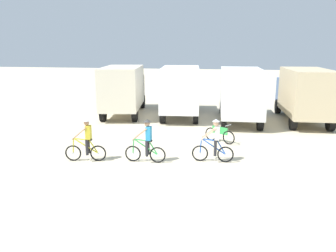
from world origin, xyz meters
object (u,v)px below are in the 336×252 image
at_px(box_truck_white_box, 240,92).
at_px(box_truck_tan_camper, 304,93).
at_px(cyclist_near_camera, 214,142).
at_px(cyclist_cowboy_hat, 146,143).
at_px(cyclist_orange_shirt, 86,142).
at_px(box_truck_avon_van, 181,89).
at_px(bicycle_spare, 220,135).
at_px(box_truck_cream_rv, 124,88).

bearing_deg(box_truck_white_box, box_truck_tan_camper, 7.76).
bearing_deg(cyclist_near_camera, cyclist_cowboy_hat, -168.89).
relative_size(box_truck_white_box, cyclist_orange_shirt, 3.76).
xyz_separation_m(box_truck_white_box, cyclist_orange_shirt, (-6.46, -9.01, -1.03)).
bearing_deg(cyclist_cowboy_hat, cyclist_orange_shirt, -173.70).
xyz_separation_m(box_truck_avon_van, cyclist_cowboy_hat, (-0.06, -9.73, -1.03)).
distance_m(box_truck_avon_van, cyclist_cowboy_hat, 9.78).
bearing_deg(bicycle_spare, box_truck_tan_camper, 48.82).
relative_size(cyclist_orange_shirt, bicycle_spare, 1.21).
bearing_deg(box_truck_avon_van, bicycle_spare, -65.32).
distance_m(cyclist_orange_shirt, bicycle_spare, 6.62).
height_order(box_truck_tan_camper, bicycle_spare, box_truck_tan_camper).
xyz_separation_m(box_truck_cream_rv, box_truck_avon_van, (3.97, 0.07, 0.00)).
bearing_deg(box_truck_avon_van, cyclist_orange_shirt, -104.29).
distance_m(cyclist_orange_shirt, cyclist_cowboy_hat, 2.50).
relative_size(cyclist_orange_shirt, cyclist_cowboy_hat, 1.00).
bearing_deg(cyclist_orange_shirt, box_truck_avon_van, 75.71).
distance_m(box_truck_white_box, box_truck_tan_camper, 3.95).
relative_size(box_truck_cream_rv, cyclist_orange_shirt, 3.85).
height_order(box_truck_cream_rv, bicycle_spare, box_truck_cream_rv).
bearing_deg(box_truck_cream_rv, cyclist_orange_shirt, -81.87).
relative_size(cyclist_cowboy_hat, cyclist_near_camera, 1.00).
bearing_deg(box_truck_white_box, box_truck_avon_van, 165.76).
height_order(box_truck_cream_rv, cyclist_cowboy_hat, box_truck_cream_rv).
distance_m(box_truck_cream_rv, box_truck_white_box, 7.94).
height_order(box_truck_tan_camper, cyclist_orange_shirt, box_truck_tan_camper).
bearing_deg(cyclist_orange_shirt, box_truck_cream_rv, 98.13).
height_order(box_truck_cream_rv, box_truck_white_box, same).
height_order(box_truck_cream_rv, cyclist_near_camera, box_truck_cream_rv).
bearing_deg(cyclist_orange_shirt, bicycle_spare, 35.44).
distance_m(box_truck_tan_camper, cyclist_orange_shirt, 14.14).
bearing_deg(cyclist_orange_shirt, cyclist_cowboy_hat, 6.30).
relative_size(box_truck_white_box, cyclist_cowboy_hat, 3.76).
distance_m(box_truck_avon_van, box_truck_tan_camper, 7.85).
xyz_separation_m(box_truck_cream_rv, cyclist_near_camera, (6.66, -9.12, -1.03)).
relative_size(box_truck_cream_rv, box_truck_avon_van, 1.01).
relative_size(cyclist_orange_shirt, cyclist_near_camera, 1.00).
xyz_separation_m(box_truck_avon_van, bicycle_spare, (2.84, -6.17, -1.48)).
bearing_deg(box_truck_cream_rv, cyclist_near_camera, -53.87).
bearing_deg(box_truck_white_box, box_truck_cream_rv, 173.31).
xyz_separation_m(cyclist_cowboy_hat, cyclist_near_camera, (2.75, 0.54, 0.00)).
distance_m(box_truck_cream_rv, box_truck_tan_camper, 11.81).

